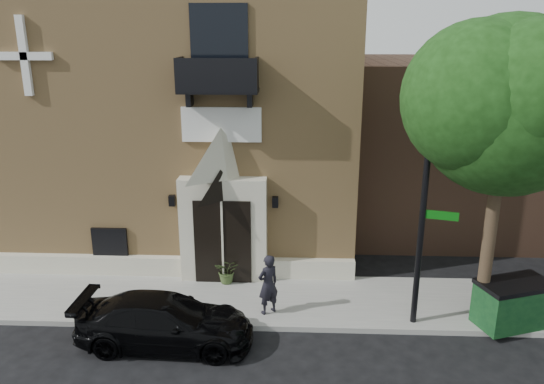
% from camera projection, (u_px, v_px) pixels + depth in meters
% --- Properties ---
extents(ground, '(120.00, 120.00, 0.00)m').
position_uv_depth(ground, '(250.00, 331.00, 13.81)').
color(ground, black).
rests_on(ground, ground).
extents(sidewalk, '(42.00, 3.00, 0.15)m').
position_uv_depth(sidewalk, '(289.00, 301.00, 15.17)').
color(sidewalk, gray).
rests_on(sidewalk, ground).
extents(church, '(12.20, 11.01, 9.30)m').
position_uv_depth(church, '(187.00, 108.00, 20.14)').
color(church, tan).
rests_on(church, ground).
extents(street_tree_left, '(4.97, 4.38, 7.77)m').
position_uv_depth(street_tree_left, '(510.00, 105.00, 12.14)').
color(street_tree_left, '#38281C').
rests_on(street_tree_left, sidewalk).
extents(black_sedan, '(4.41, 1.91, 1.26)m').
position_uv_depth(black_sedan, '(165.00, 321.00, 13.07)').
color(black_sedan, black).
rests_on(black_sedan, ground).
extents(street_sign, '(0.90, 1.07, 5.84)m').
position_uv_depth(street_sign, '(423.00, 216.00, 13.12)').
color(street_sign, black).
rests_on(street_sign, sidewalk).
extents(fire_hydrant, '(0.42, 0.34, 0.74)m').
position_uv_depth(fire_hydrant, '(502.00, 307.00, 13.95)').
color(fire_hydrant, '#94040A').
rests_on(fire_hydrant, sidewalk).
extents(dumpster, '(2.10, 1.61, 1.21)m').
position_uv_depth(dumpster, '(513.00, 303.00, 13.68)').
color(dumpster, '#0E361A').
rests_on(dumpster, sidewalk).
extents(planter, '(0.76, 0.67, 0.80)m').
position_uv_depth(planter, '(228.00, 270.00, 16.00)').
color(planter, '#42582B').
rests_on(planter, sidewalk).
extents(pedestrian_near, '(0.74, 0.69, 1.69)m').
position_uv_depth(pedestrian_near, '(268.00, 284.00, 14.17)').
color(pedestrian_near, black).
rests_on(pedestrian_near, sidewalk).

